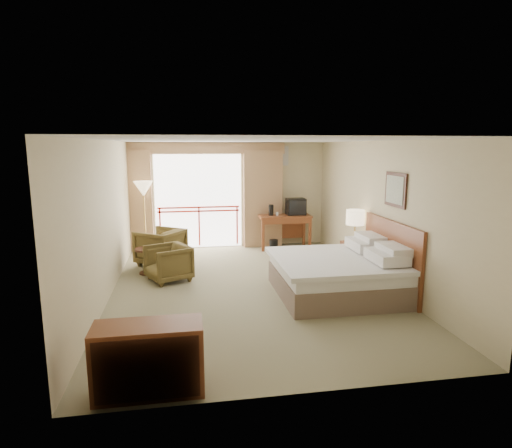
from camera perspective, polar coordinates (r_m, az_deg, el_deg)
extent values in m
plane|color=#7E7857|center=(8.04, -0.75, -8.52)|extent=(7.00, 7.00, 0.00)
plane|color=white|center=(7.61, -0.80, 11.10)|extent=(7.00, 7.00, 0.00)
plane|color=beige|center=(11.15, -3.56, 3.89)|extent=(5.00, 0.00, 5.00)
plane|color=beige|center=(4.37, 6.39, -6.34)|extent=(5.00, 0.00, 5.00)
plane|color=beige|center=(7.74, -19.39, 0.46)|extent=(0.00, 7.00, 7.00)
plane|color=beige|center=(8.46, 16.21, 1.44)|extent=(0.00, 7.00, 7.00)
plane|color=white|center=(11.09, -7.66, 3.00)|extent=(2.40, 0.00, 2.40)
cube|color=red|center=(11.11, -7.63, 1.71)|extent=(2.09, 0.03, 0.04)
cube|color=red|center=(11.09, -7.64, 2.22)|extent=(2.09, 0.03, 0.04)
cube|color=red|center=(11.18, -12.65, -0.47)|extent=(0.04, 0.03, 1.00)
cube|color=red|center=(11.17, -7.58, -0.32)|extent=(0.04, 0.03, 1.00)
cube|color=red|center=(11.25, -2.53, -0.16)|extent=(0.04, 0.03, 1.00)
cube|color=#946C4A|center=(11.03, -16.25, 2.90)|extent=(1.00, 0.26, 2.50)
cube|color=#946C4A|center=(11.14, 0.89, 3.38)|extent=(1.00, 0.26, 2.50)
cube|color=#946C4A|center=(10.90, -7.81, 9.99)|extent=(4.40, 0.22, 0.28)
cube|color=silver|center=(11.27, 3.07, 9.06)|extent=(0.50, 0.04, 0.50)
cube|color=brown|center=(7.78, 10.67, -7.81)|extent=(2.05, 2.00, 0.40)
cube|color=white|center=(7.69, 10.74, -5.68)|extent=(2.01, 1.96, 0.22)
cube|color=white|center=(7.64, 10.42, -4.77)|extent=(2.09, 2.06, 0.08)
cube|color=white|center=(7.50, 17.05, -4.17)|extent=(0.50, 0.75, 0.18)
cube|color=white|center=(8.28, 14.28, -2.67)|extent=(0.50, 0.75, 0.18)
cube|color=white|center=(7.53, 17.98, -3.22)|extent=(0.40, 0.70, 0.14)
cube|color=white|center=(8.31, 15.13, -1.82)|extent=(0.40, 0.70, 0.14)
cube|color=brown|center=(8.05, 17.55, -4.16)|extent=(0.06, 2.10, 1.30)
cube|color=black|center=(7.86, 18.12, 4.36)|extent=(0.03, 0.72, 0.60)
cube|color=silver|center=(7.85, 17.99, 4.36)|extent=(0.01, 0.60, 0.48)
cube|color=brown|center=(9.09, 13.00, -4.44)|extent=(0.46, 0.54, 0.64)
cylinder|color=tan|center=(9.05, 12.98, -2.12)|extent=(0.15, 0.15, 0.04)
cylinder|color=tan|center=(9.01, 13.03, -0.90)|extent=(0.03, 0.03, 0.39)
cylinder|color=#FFE5B2|center=(8.96, 13.10, 0.87)|extent=(0.37, 0.37, 0.31)
cube|color=black|center=(8.85, 13.17, -2.42)|extent=(0.21, 0.17, 0.09)
cube|color=brown|center=(10.97, 3.80, 1.07)|extent=(1.32, 0.64, 0.06)
cube|color=brown|center=(10.66, 0.95, -1.53)|extent=(0.07, 0.07, 0.81)
cube|color=brown|center=(10.94, 7.19, -1.29)|extent=(0.07, 0.07, 0.81)
cube|color=brown|center=(11.19, 0.43, -0.95)|extent=(0.07, 0.07, 0.81)
cube|color=brown|center=(11.46, 6.40, -0.75)|extent=(0.07, 0.07, 0.81)
cube|color=brown|center=(11.29, 3.46, -0.41)|extent=(1.21, 0.03, 0.61)
cube|color=brown|center=(10.71, 4.15, 0.36)|extent=(1.21, 0.03, 0.13)
cube|color=black|center=(11.01, 5.33, 2.32)|extent=(0.47, 0.36, 0.43)
cube|color=black|center=(10.84, 5.58, 2.19)|extent=(0.43, 0.02, 0.34)
cylinder|color=black|center=(10.87, 2.01, 1.86)|extent=(0.14, 0.14, 0.28)
cylinder|color=white|center=(10.87, 2.84, 1.36)|extent=(0.08, 0.08, 0.09)
cylinder|color=black|center=(10.83, 2.36, -2.81)|extent=(0.25, 0.25, 0.27)
imported|color=#4B3C1B|center=(9.80, -12.53, -5.29)|extent=(1.22, 1.22, 0.81)
imported|color=#4B3C1B|center=(8.65, -11.55, -7.37)|extent=(1.02, 1.01, 0.70)
cylinder|color=black|center=(9.04, -14.33, -3.27)|extent=(0.49, 0.49, 0.04)
cylinder|color=black|center=(9.10, -14.25, -4.84)|extent=(0.06, 0.06, 0.49)
cylinder|color=black|center=(9.17, -14.19, -6.32)|extent=(0.35, 0.35, 0.03)
imported|color=white|center=(9.04, -14.33, -3.15)|extent=(0.20, 0.24, 0.02)
cylinder|color=tan|center=(10.80, -14.40, -3.84)|extent=(0.29, 0.29, 0.03)
cylinder|color=tan|center=(10.64, -14.58, 0.13)|extent=(0.03, 0.03, 1.55)
cone|color=#FFE5B2|center=(10.53, -14.78, 4.56)|extent=(0.45, 0.45, 0.36)
cube|color=brown|center=(4.88, -14.10, -17.01)|extent=(1.15, 0.48, 0.76)
cube|color=black|center=(4.67, -14.33, -18.34)|extent=(1.05, 0.02, 0.67)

